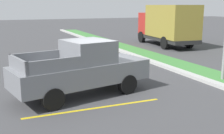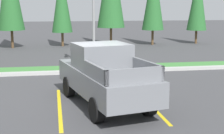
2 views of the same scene
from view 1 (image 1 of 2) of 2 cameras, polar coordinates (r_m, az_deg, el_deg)
name	(u,v)px [view 1 (image 1 of 2)]	position (r m, az deg, el deg)	size (l,w,h in m)	color
ground_plane	(95,90)	(11.56, -3.35, -4.70)	(120.00, 120.00, 0.00)	#424244
parking_line_near	(72,85)	(12.45, -8.14, -3.54)	(0.12, 4.80, 0.01)	yellow
parking_line_far	(95,108)	(9.62, -3.37, -8.25)	(0.12, 4.80, 0.01)	yellow
curb_strip	(195,77)	(13.95, 16.39, -1.89)	(56.00, 0.40, 0.15)	#B2B2AD
grass_median	(213,75)	(14.67, 19.73, -1.61)	(56.00, 1.80, 0.06)	#42843D
pickup_truck_main	(82,68)	(10.77, -5.96, -0.30)	(2.98, 5.51, 2.10)	black
cargo_truck_distant	(168,24)	(24.42, 11.12, 8.50)	(6.96, 2.93, 3.40)	black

